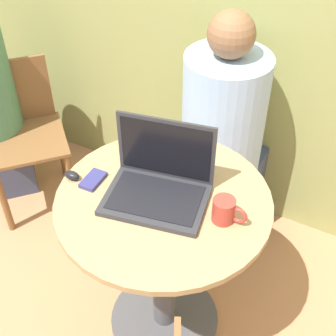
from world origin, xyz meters
name	(u,v)px	position (x,y,z in m)	size (l,w,h in m)	color
ground_plane	(164,319)	(0.00, 0.00, 0.00)	(12.00, 12.00, 0.00)	tan
round_table	(164,244)	(0.00, 0.00, 0.53)	(0.77, 0.77, 0.78)	#4C4C51
laptop	(159,182)	(-0.02, 0.01, 0.84)	(0.39, 0.31, 0.27)	#2D2D33
cell_phone	(93,180)	(-0.27, -0.04, 0.79)	(0.06, 0.11, 0.02)	navy
computer_mouse	(72,175)	(-0.34, -0.06, 0.79)	(0.06, 0.04, 0.03)	black
coffee_cup	(225,211)	(0.23, 0.01, 0.82)	(0.12, 0.08, 0.09)	#B2382D
person_seated	(225,149)	(-0.03, 0.68, 0.51)	(0.37, 0.58, 1.23)	#3D4766
chair_background	(25,134)	(-1.05, 0.39, 0.43)	(0.57, 0.57, 0.80)	brown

